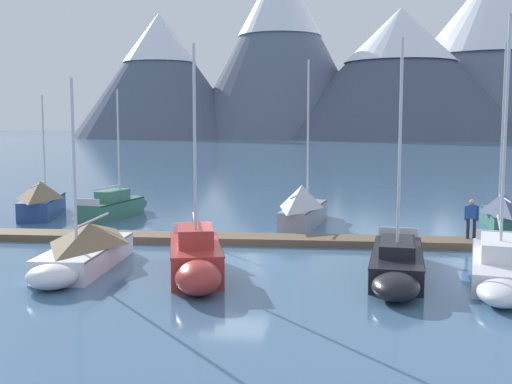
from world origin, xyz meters
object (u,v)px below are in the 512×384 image
object	(u,v)px
sailboat_mid_dock_port	(84,248)
sailboat_last_slip	(501,210)
sailboat_far_berth	(304,206)
person_on_dock	(472,216)
sailboat_mid_dock_starboard	(196,259)
sailboat_nearest_berth	(43,199)
sailboat_second_berth	(116,206)
sailboat_outer_slip	(397,264)
sailboat_end_of_dock	(500,266)

from	to	relation	value
sailboat_mid_dock_port	sailboat_last_slip	distance (m)	20.70
sailboat_far_berth	person_on_dock	world-z (taller)	sailboat_far_berth
sailboat_mid_dock_starboard	sailboat_mid_dock_port	bearing A→B (deg)	169.01
sailboat_nearest_berth	sailboat_far_berth	distance (m)	14.83
sailboat_second_berth	sailboat_outer_slip	bearing A→B (deg)	-39.81
sailboat_nearest_berth	sailboat_mid_dock_starboard	bearing A→B (deg)	-47.12
sailboat_second_berth	sailboat_last_slip	distance (m)	20.30
sailboat_last_slip	sailboat_mid_dock_starboard	bearing A→B (deg)	-135.13
sailboat_nearest_berth	person_on_dock	world-z (taller)	sailboat_nearest_berth
sailboat_mid_dock_starboard	sailboat_end_of_dock	bearing A→B (deg)	5.70
person_on_dock	sailboat_nearest_berth	bearing A→B (deg)	165.71
sailboat_far_berth	sailboat_end_of_dock	xyz separation A→B (m)	(7.11, -10.34, -0.48)
sailboat_outer_slip	sailboat_mid_dock_port	bearing A→B (deg)	-179.62
sailboat_second_berth	sailboat_far_berth	size ratio (longest dim) A/B	0.84
sailboat_second_berth	sailboat_end_of_dock	distance (m)	21.20
sailboat_mid_dock_starboard	sailboat_last_slip	bearing A→B (deg)	44.87
sailboat_second_berth	sailboat_mid_dock_port	bearing A→B (deg)	-74.64
sailboat_nearest_berth	sailboat_far_berth	size ratio (longest dim) A/B	0.81
sailboat_mid_dock_starboard	sailboat_far_berth	bearing A→B (deg)	75.70
sailboat_mid_dock_port	sailboat_end_of_dock	distance (m)	14.31
sailboat_mid_dock_starboard	sailboat_last_slip	distance (m)	17.92
sailboat_far_berth	sailboat_mid_dock_starboard	bearing A→B (deg)	-104.30
sailboat_far_berth	sailboat_last_slip	size ratio (longest dim) A/B	0.91
person_on_dock	sailboat_second_berth	bearing A→B (deg)	162.40
sailboat_mid_dock_port	person_on_dock	xyz separation A→B (m)	(14.55, 6.32, 0.53)
sailboat_second_berth	sailboat_mid_dock_port	size ratio (longest dim) A/B	1.04
sailboat_mid_dock_port	sailboat_end_of_dock	world-z (taller)	sailboat_end_of_dock
sailboat_mid_dock_starboard	person_on_dock	size ratio (longest dim) A/B	4.59
sailboat_far_berth	sailboat_last_slip	world-z (taller)	sailboat_last_slip
sailboat_mid_dock_port	person_on_dock	distance (m)	15.87
sailboat_far_berth	sailboat_last_slip	distance (m)	9.90
sailboat_second_berth	sailboat_mid_dock_port	world-z (taller)	sailboat_second_berth
sailboat_mid_dock_port	sailboat_mid_dock_starboard	bearing A→B (deg)	-10.99
sailboat_nearest_berth	sailboat_mid_dock_starboard	size ratio (longest dim) A/B	0.88
sailboat_outer_slip	sailboat_nearest_berth	bearing A→B (deg)	147.37
sailboat_mid_dock_port	person_on_dock	world-z (taller)	sailboat_mid_dock_port
sailboat_mid_dock_starboard	sailboat_outer_slip	distance (m)	6.75
sailboat_last_slip	person_on_dock	distance (m)	6.03
sailboat_nearest_berth	sailboat_last_slip	xyz separation A→B (m)	(24.57, -0.15, -0.11)
sailboat_mid_dock_starboard	sailboat_outer_slip	bearing A→B (deg)	7.74
sailboat_second_berth	sailboat_last_slip	size ratio (longest dim) A/B	0.77
sailboat_second_berth	sailboat_mid_dock_port	distance (m)	12.42
sailboat_nearest_berth	sailboat_last_slip	bearing A→B (deg)	-0.34
sailboat_outer_slip	person_on_dock	xyz separation A→B (m)	(3.56, 6.25, 0.75)
sailboat_second_berth	sailboat_far_berth	xyz separation A→B (m)	(10.49, -1.48, 0.38)
sailboat_mid_dock_port	sailboat_outer_slip	size ratio (longest dim) A/B	0.84
sailboat_second_berth	person_on_dock	size ratio (longest dim) A/B	4.14
sailboat_second_berth	sailboat_outer_slip	distance (m)	18.59
sailboat_last_slip	person_on_dock	bearing A→B (deg)	-114.14
sailboat_mid_dock_starboard	sailboat_far_berth	xyz separation A→B (m)	(2.89, 11.34, 0.33)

